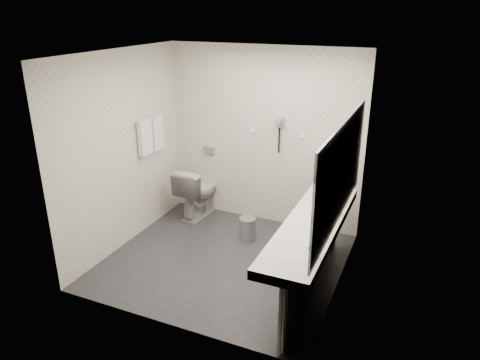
% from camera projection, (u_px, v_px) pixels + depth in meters
% --- Properties ---
extents(floor, '(2.80, 2.80, 0.00)m').
position_uv_depth(floor, '(224.00, 261.00, 5.58)').
color(floor, '#28282E').
rests_on(floor, ground).
extents(ceiling, '(2.80, 2.80, 0.00)m').
position_uv_depth(ceiling, '(221.00, 54.00, 4.67)').
color(ceiling, white).
rests_on(ceiling, wall_back).
extents(wall_back, '(2.80, 0.00, 2.80)m').
position_uv_depth(wall_back, '(263.00, 137.00, 6.23)').
color(wall_back, silver).
rests_on(wall_back, floor).
extents(wall_front, '(2.80, 0.00, 2.80)m').
position_uv_depth(wall_front, '(160.00, 211.00, 4.02)').
color(wall_front, silver).
rests_on(wall_front, floor).
extents(wall_left, '(0.00, 2.60, 2.60)m').
position_uv_depth(wall_left, '(123.00, 151.00, 5.65)').
color(wall_left, silver).
rests_on(wall_left, floor).
extents(wall_right, '(0.00, 2.60, 2.60)m').
position_uv_depth(wall_right, '(345.00, 185.00, 4.60)').
color(wall_right, silver).
rests_on(wall_right, floor).
extents(vanity_counter, '(0.55, 2.20, 0.10)m').
position_uv_depth(vanity_counter, '(312.00, 227.00, 4.70)').
color(vanity_counter, white).
rests_on(vanity_counter, floor).
extents(vanity_panel, '(0.03, 2.15, 0.75)m').
position_uv_depth(vanity_panel, '(312.00, 262.00, 4.85)').
color(vanity_panel, '#989490').
rests_on(vanity_panel, floor).
extents(vanity_post_near, '(0.06, 0.06, 0.75)m').
position_uv_depth(vanity_post_near, '(284.00, 321.00, 3.95)').
color(vanity_post_near, silver).
rests_on(vanity_post_near, floor).
extents(vanity_post_far, '(0.06, 0.06, 0.75)m').
position_uv_depth(vanity_post_far, '(335.00, 223.00, 5.72)').
color(vanity_post_far, silver).
rests_on(vanity_post_far, floor).
extents(mirror, '(0.02, 2.20, 1.05)m').
position_uv_depth(mirror, '(342.00, 172.00, 4.37)').
color(mirror, '#B2BCC6').
rests_on(mirror, wall_right).
extents(basin_near, '(0.40, 0.31, 0.05)m').
position_uv_depth(basin_near, '(293.00, 253.00, 4.13)').
color(basin_near, white).
rests_on(basin_near, vanity_counter).
extents(basin_far, '(0.40, 0.31, 0.05)m').
position_uv_depth(basin_far, '(326.00, 201.00, 5.24)').
color(basin_far, white).
rests_on(basin_far, vanity_counter).
extents(faucet_near, '(0.04, 0.04, 0.15)m').
position_uv_depth(faucet_near, '(315.00, 249.00, 4.03)').
color(faucet_near, silver).
rests_on(faucet_near, vanity_counter).
extents(faucet_far, '(0.04, 0.04, 0.15)m').
position_uv_depth(faucet_far, '(344.00, 196.00, 5.14)').
color(faucet_far, silver).
rests_on(faucet_far, vanity_counter).
extents(soap_bottle_a, '(0.06, 0.06, 0.11)m').
position_uv_depth(soap_bottle_a, '(324.00, 217.00, 4.69)').
color(soap_bottle_a, beige).
rests_on(soap_bottle_a, vanity_counter).
extents(soap_bottle_b, '(0.11, 0.11, 0.10)m').
position_uv_depth(soap_bottle_b, '(317.00, 211.00, 4.84)').
color(soap_bottle_b, beige).
rests_on(soap_bottle_b, vanity_counter).
extents(glass_left, '(0.09, 0.09, 0.12)m').
position_uv_depth(glass_left, '(337.00, 208.00, 4.87)').
color(glass_left, silver).
rests_on(glass_left, vanity_counter).
extents(toilet, '(0.49, 0.79, 0.77)m').
position_uv_depth(toilet, '(198.00, 191.00, 6.66)').
color(toilet, white).
rests_on(toilet, floor).
extents(flush_plate, '(0.18, 0.02, 0.12)m').
position_uv_depth(flush_plate, '(209.00, 151.00, 6.65)').
color(flush_plate, '#B2B5BA').
rests_on(flush_plate, wall_back).
extents(pedal_bin, '(0.25, 0.25, 0.31)m').
position_uv_depth(pedal_bin, '(248.00, 230.00, 6.01)').
color(pedal_bin, '#B2B5BA').
rests_on(pedal_bin, floor).
extents(bin_lid, '(0.22, 0.22, 0.02)m').
position_uv_depth(bin_lid, '(248.00, 219.00, 5.95)').
color(bin_lid, '#B2B5BA').
rests_on(bin_lid, pedal_bin).
extents(towel_rail, '(0.02, 0.62, 0.02)m').
position_uv_depth(towel_rail, '(149.00, 119.00, 5.99)').
color(towel_rail, silver).
rests_on(towel_rail, wall_left).
extents(towel_near, '(0.07, 0.24, 0.48)m').
position_uv_depth(towel_near, '(145.00, 137.00, 5.94)').
color(towel_near, white).
rests_on(towel_near, towel_rail).
extents(towel_far, '(0.07, 0.24, 0.48)m').
position_uv_depth(towel_far, '(157.00, 132.00, 6.18)').
color(towel_far, white).
rests_on(towel_far, towel_rail).
extents(dryer_cradle, '(0.10, 0.04, 0.14)m').
position_uv_depth(dryer_cradle, '(280.00, 122.00, 6.02)').
color(dryer_cradle, gray).
rests_on(dryer_cradle, wall_back).
extents(dryer_barrel, '(0.08, 0.14, 0.08)m').
position_uv_depth(dryer_barrel, '(278.00, 121.00, 5.95)').
color(dryer_barrel, gray).
rests_on(dryer_barrel, dryer_cradle).
extents(dryer_cord, '(0.02, 0.02, 0.35)m').
position_uv_depth(dryer_cord, '(279.00, 140.00, 6.10)').
color(dryer_cord, black).
rests_on(dryer_cord, dryer_cradle).
extents(switch_plate_a, '(0.09, 0.02, 0.09)m').
position_uv_depth(switch_plate_a, '(253.00, 130.00, 6.24)').
color(switch_plate_a, white).
rests_on(switch_plate_a, wall_back).
extents(switch_plate_b, '(0.09, 0.02, 0.09)m').
position_uv_depth(switch_plate_b, '(301.00, 135.00, 5.98)').
color(switch_plate_b, white).
rests_on(switch_plate_b, wall_back).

